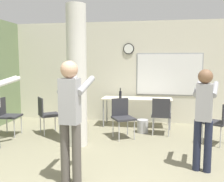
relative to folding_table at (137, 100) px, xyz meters
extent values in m
cube|color=beige|center=(-0.13, 0.56, 0.70)|extent=(8.00, 0.12, 2.80)
cylinder|color=black|center=(-0.27, 0.49, 1.35)|extent=(0.30, 0.03, 0.30)
cylinder|color=white|center=(-0.27, 0.47, 1.35)|extent=(0.26, 0.01, 0.25)
cube|color=#99999E|center=(0.84, 0.50, 0.65)|extent=(1.78, 0.01, 1.16)
cube|color=white|center=(0.84, 0.49, 0.65)|extent=(1.72, 0.02, 1.10)
cylinder|color=silver|center=(-1.09, -1.69, 0.70)|extent=(0.39, 0.39, 2.80)
cube|color=beige|center=(0.00, 0.00, 0.04)|extent=(1.81, 0.62, 0.03)
cylinder|color=gray|center=(-0.85, -0.25, -0.34)|extent=(0.04, 0.04, 0.72)
cylinder|color=gray|center=(0.85, -0.25, -0.34)|extent=(0.04, 0.04, 0.72)
cylinder|color=gray|center=(-0.85, 0.25, -0.34)|extent=(0.04, 0.04, 0.72)
cylinder|color=gray|center=(0.85, 0.25, -0.34)|extent=(0.04, 0.04, 0.72)
cylinder|color=black|center=(-0.42, -0.11, 0.15)|extent=(0.07, 0.07, 0.19)
cylinder|color=black|center=(-0.42, -0.11, 0.28)|extent=(0.03, 0.03, 0.08)
cylinder|color=#B2B2B7|center=(0.18, -0.58, -0.54)|extent=(0.27, 0.27, 0.31)
cube|color=#2D2D33|center=(-2.82, -1.31, -0.25)|extent=(0.47, 0.47, 0.04)
cube|color=#2D2D33|center=(-3.02, -1.33, -0.03)|extent=(0.06, 0.40, 0.40)
cylinder|color=#B7B7BC|center=(-2.62, -1.48, -0.48)|extent=(0.02, 0.02, 0.43)
cylinder|color=#B7B7BC|center=(-2.65, -1.12, -0.48)|extent=(0.02, 0.02, 0.43)
cylinder|color=#B7B7BC|center=(-3.01, -1.15, -0.48)|extent=(0.02, 0.02, 0.43)
cube|color=#2D2D33|center=(1.68, -1.18, -0.25)|extent=(0.60, 0.60, 0.04)
cylinder|color=#B7B7BC|center=(1.62, -0.93, -0.48)|extent=(0.02, 0.02, 0.43)
cylinder|color=#B7B7BC|center=(1.43, -1.24, -0.48)|extent=(0.02, 0.02, 0.43)
cylinder|color=#B7B7BC|center=(1.74, -1.43, -0.48)|extent=(0.02, 0.02, 0.43)
cube|color=#2D2D33|center=(-1.99, -1.01, -0.25)|extent=(0.62, 0.62, 0.04)
cube|color=#2D2D33|center=(-2.15, -1.14, -0.03)|extent=(0.27, 0.33, 0.40)
cylinder|color=#B7B7BC|center=(-1.73, -1.04, -0.48)|extent=(0.02, 0.02, 0.43)
cylinder|color=#B7B7BC|center=(-1.96, -0.76, -0.48)|extent=(0.02, 0.02, 0.43)
cylinder|color=#B7B7BC|center=(-2.02, -1.26, -0.48)|extent=(0.02, 0.02, 0.43)
cylinder|color=#B7B7BC|center=(-2.24, -0.98, -0.48)|extent=(0.02, 0.02, 0.43)
cube|color=#2D2D33|center=(-0.22, -1.11, -0.25)|extent=(0.60, 0.60, 0.04)
cube|color=#2D2D33|center=(-0.32, -0.93, -0.03)|extent=(0.36, 0.22, 0.40)
cylinder|color=#B7B7BC|center=(-0.29, -1.36, -0.48)|extent=(0.02, 0.02, 0.43)
cylinder|color=#B7B7BC|center=(0.03, -1.18, -0.48)|extent=(0.02, 0.02, 0.43)
cylinder|color=#B7B7BC|center=(-0.47, -1.04, -0.48)|extent=(0.02, 0.02, 0.43)
cylinder|color=#B7B7BC|center=(-0.15, -0.86, -0.48)|extent=(0.02, 0.02, 0.43)
cube|color=#2D2D33|center=(0.61, -0.64, -0.25)|extent=(0.47, 0.47, 0.04)
cube|color=#2D2D33|center=(0.60, -0.85, -0.03)|extent=(0.40, 0.06, 0.40)
cylinder|color=#B7B7BC|center=(0.81, -0.48, -0.48)|extent=(0.02, 0.02, 0.43)
cylinder|color=#B7B7BC|center=(0.45, -0.45, -0.48)|extent=(0.02, 0.02, 0.43)
cylinder|color=#B7B7BC|center=(0.78, -0.83, -0.48)|extent=(0.02, 0.02, 0.43)
cylinder|color=#B7B7BC|center=(0.42, -0.81, -0.48)|extent=(0.02, 0.02, 0.43)
cylinder|color=#514C47|center=(-0.60, -3.33, -0.27)|extent=(0.13, 0.13, 0.86)
cylinder|color=#514C47|center=(-0.77, -3.31, -0.27)|extent=(0.13, 0.13, 0.86)
cube|color=#99999E|center=(-0.69, -3.32, 0.47)|extent=(0.27, 0.22, 0.61)
sphere|color=tan|center=(-0.69, -3.32, 0.89)|extent=(0.23, 0.23, 0.23)
cylinder|color=#99999E|center=(-0.53, -3.09, 0.67)|extent=(0.15, 0.55, 0.24)
cylinder|color=#99999E|center=(-0.80, -3.06, 0.67)|extent=(0.15, 0.55, 0.24)
cube|color=white|center=(-0.77, -2.82, 0.67)|extent=(0.05, 0.13, 0.04)
cylinder|color=white|center=(-2.39, -2.05, 0.60)|extent=(0.43, 0.41, 0.23)
cylinder|color=white|center=(-2.57, -1.86, 0.60)|extent=(0.43, 0.41, 0.23)
cylinder|color=#1E2338|center=(1.25, -2.61, -0.30)|extent=(0.12, 0.12, 0.80)
cylinder|color=#1E2338|center=(1.10, -2.56, -0.30)|extent=(0.12, 0.12, 0.80)
cube|color=#99999E|center=(1.17, -2.59, 0.38)|extent=(0.27, 0.24, 0.57)
sphere|color=brown|center=(1.17, -2.59, 0.77)|extent=(0.22, 0.22, 0.22)
cylinder|color=#99999E|center=(1.36, -2.40, 0.57)|extent=(0.22, 0.50, 0.23)
cylinder|color=#99999E|center=(1.11, -2.33, 0.57)|extent=(0.22, 0.50, 0.23)
cube|color=white|center=(1.18, -2.12, 0.57)|extent=(0.07, 0.13, 0.04)
camera|label=1|loc=(0.40, -6.47, 0.99)|focal=40.00mm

